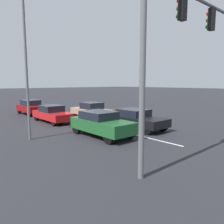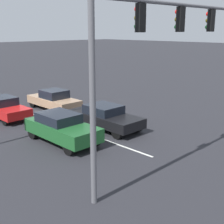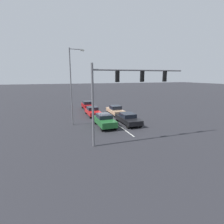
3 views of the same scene
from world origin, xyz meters
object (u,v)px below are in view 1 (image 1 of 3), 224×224
car_tan_leftlane_second (91,110)px  car_maroon_midlane_third (31,107)px  car_darkgreen_midlane_front (101,123)px  car_red_midlane_second (53,114)px  traffic_signal_gantry (189,33)px  car_black_leftlane_front (135,119)px  street_lamp_right_shoulder (28,45)px

car_tan_leftlane_second → car_maroon_midlane_third: car_maroon_midlane_third is taller
car_darkgreen_midlane_front → car_red_midlane_second: (-0.00, -6.49, -0.10)m
car_red_midlane_second → traffic_signal_gantry: (-0.08, 12.03, 4.50)m
car_black_leftlane_front → traffic_signal_gantry: size_ratio=0.53×
car_maroon_midlane_third → traffic_signal_gantry: 18.10m
car_black_leftlane_front → car_red_midlane_second: 7.10m
car_black_leftlane_front → car_red_midlane_second: bearing=-63.2°
car_darkgreen_midlane_front → car_maroon_midlane_third: size_ratio=1.09×
car_maroon_midlane_third → street_lamp_right_shoulder: 11.56m
car_black_leftlane_front → street_lamp_right_shoulder: street_lamp_right_shoulder is taller
traffic_signal_gantry → car_darkgreen_midlane_front: bearing=-89.2°
car_black_leftlane_front → car_maroon_midlane_third: bearing=-76.4°
car_tan_leftlane_second → street_lamp_right_shoulder: street_lamp_right_shoulder is taller
car_tan_leftlane_second → traffic_signal_gantry: traffic_signal_gantry is taller
car_red_midlane_second → street_lamp_right_shoulder: 7.25m
car_maroon_midlane_third → street_lamp_right_shoulder: size_ratio=0.43×
car_tan_leftlane_second → car_red_midlane_second: size_ratio=1.02×
car_red_midlane_second → street_lamp_right_shoulder: street_lamp_right_shoulder is taller
car_darkgreen_midlane_front → street_lamp_right_shoulder: 6.01m
car_darkgreen_midlane_front → traffic_signal_gantry: size_ratio=0.50×
car_black_leftlane_front → traffic_signal_gantry: bearing=61.3°
car_tan_leftlane_second → street_lamp_right_shoulder: size_ratio=0.48×
car_maroon_midlane_third → street_lamp_right_shoulder: street_lamp_right_shoulder is taller
car_red_midlane_second → traffic_signal_gantry: 12.84m
car_black_leftlane_front → street_lamp_right_shoulder: (6.64, -1.90, 4.56)m
traffic_signal_gantry → street_lamp_right_shoulder: bearing=-65.2°
car_black_leftlane_front → car_tan_leftlane_second: size_ratio=1.05×
street_lamp_right_shoulder → car_red_midlane_second: bearing=-127.8°
car_maroon_midlane_third → street_lamp_right_shoulder: (3.76, 9.96, 4.51)m
car_black_leftlane_front → car_tan_leftlane_second: bearing=-94.0°
car_maroon_midlane_third → car_black_leftlane_front: bearing=103.6°
car_darkgreen_midlane_front → car_maroon_midlane_third: 12.02m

